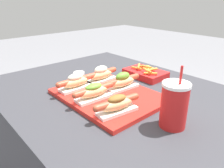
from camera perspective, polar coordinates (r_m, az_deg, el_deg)
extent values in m
cube|color=#333338|center=(1.19, 2.27, -19.37)|extent=(1.28, 0.92, 0.75)
cube|color=red|center=(0.95, -0.90, -3.04)|extent=(0.45, 0.35, 0.02)
cube|color=white|center=(1.01, -9.34, -0.92)|extent=(0.06, 0.16, 0.01)
ellipsoid|color=#DBB77A|center=(1.00, -9.44, 0.56)|extent=(0.05, 0.14, 0.04)
cylinder|color=#AD472D|center=(0.99, -9.47, 0.94)|extent=(0.03, 0.17, 0.03)
sphere|color=#AD472D|center=(0.96, -13.81, -0.33)|extent=(0.03, 0.03, 0.03)
sphere|color=#AD472D|center=(1.04, -5.48, 2.10)|extent=(0.03, 0.03, 0.03)
ellipsoid|color=silver|center=(0.99, -9.53, 1.82)|extent=(0.04, 0.08, 0.03)
cube|color=white|center=(0.90, -4.76, -3.57)|extent=(0.07, 0.16, 0.01)
ellipsoid|color=#DBB77A|center=(0.89, -4.81, -1.95)|extent=(0.06, 0.14, 0.04)
cylinder|color=#AD472D|center=(0.89, -4.83, -1.52)|extent=(0.04, 0.17, 0.03)
sphere|color=#AD472D|center=(0.85, -9.67, -2.98)|extent=(0.03, 0.03, 0.03)
sphere|color=#AD472D|center=(0.93, -0.44, -0.19)|extent=(0.03, 0.03, 0.03)
ellipsoid|color=#5B992D|center=(0.88, -4.86, -0.69)|extent=(0.04, 0.08, 0.03)
cube|color=white|center=(0.80, 1.27, -7.00)|extent=(0.08, 0.16, 0.01)
ellipsoid|color=#DBB77A|center=(0.79, 1.28, -5.23)|extent=(0.07, 0.14, 0.04)
cylinder|color=#AD472D|center=(0.78, 1.29, -4.76)|extent=(0.05, 0.17, 0.03)
sphere|color=#AD472D|center=(0.74, -4.19, -6.44)|extent=(0.03, 0.03, 0.03)
sphere|color=#AD472D|center=(0.83, 6.16, -3.23)|extent=(0.03, 0.03, 0.03)
ellipsoid|color=brown|center=(0.78, 1.30, -3.82)|extent=(0.05, 0.08, 0.03)
cube|color=white|center=(1.09, -2.85, 1.09)|extent=(0.06, 0.16, 0.01)
ellipsoid|color=#DBB77A|center=(1.08, -2.88, 2.48)|extent=(0.05, 0.14, 0.04)
cylinder|color=#AD472D|center=(1.07, -2.89, 2.84)|extent=(0.03, 0.17, 0.03)
sphere|color=#AD472D|center=(1.02, -6.58, 1.73)|extent=(0.03, 0.03, 0.03)
sphere|color=#AD472D|center=(1.13, 0.47, 3.84)|extent=(0.03, 0.03, 0.03)
ellipsoid|color=silver|center=(1.07, -2.91, 3.74)|extent=(0.04, 0.08, 0.04)
cube|color=white|center=(1.00, 2.75, -0.86)|extent=(0.07, 0.16, 0.01)
ellipsoid|color=#DBB77A|center=(0.99, 2.78, 0.64)|extent=(0.06, 0.14, 0.04)
cylinder|color=#AD472D|center=(0.99, 2.78, 1.02)|extent=(0.04, 0.17, 0.03)
sphere|color=#AD472D|center=(0.93, -1.21, -0.17)|extent=(0.03, 0.03, 0.03)
sphere|color=#AD472D|center=(1.04, 6.37, 2.09)|extent=(0.03, 0.03, 0.03)
ellipsoid|color=#5B992D|center=(0.98, 2.80, 1.98)|extent=(0.04, 0.08, 0.04)
cylinder|color=white|center=(1.20, -8.62, 2.49)|extent=(0.06, 0.06, 0.03)
cylinder|color=yellow|center=(1.20, -8.64, 2.88)|extent=(0.05, 0.05, 0.01)
cylinder|color=red|center=(0.75, 15.88, -5.70)|extent=(0.09, 0.09, 0.15)
cylinder|color=white|center=(0.72, 16.53, -0.16)|extent=(0.09, 0.09, 0.01)
cylinder|color=red|center=(0.70, 17.59, 2.22)|extent=(0.01, 0.01, 0.06)
cube|color=red|center=(1.21, 8.68, 2.76)|extent=(0.22, 0.15, 0.03)
cylinder|color=gold|center=(1.22, 9.44, 4.08)|extent=(0.05, 0.06, 0.01)
cylinder|color=gold|center=(1.16, 10.24, 3.75)|extent=(0.03, 0.07, 0.01)
cylinder|color=gold|center=(1.22, 6.98, 4.65)|extent=(0.05, 0.07, 0.01)
cylinder|color=gold|center=(1.22, 9.00, 4.49)|extent=(0.06, 0.02, 0.01)
cylinder|color=gold|center=(1.15, 9.19, 3.55)|extent=(0.07, 0.03, 0.01)
cylinder|color=gold|center=(1.14, 10.00, 2.78)|extent=(0.06, 0.05, 0.01)
cylinder|color=gold|center=(1.22, 10.05, 4.26)|extent=(0.07, 0.02, 0.01)
cylinder|color=gold|center=(1.23, 8.14, 4.35)|extent=(0.07, 0.02, 0.01)
cylinder|color=gold|center=(1.21, 6.48, 4.18)|extent=(0.06, 0.02, 0.01)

